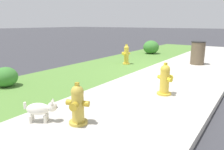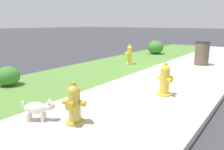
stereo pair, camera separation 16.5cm
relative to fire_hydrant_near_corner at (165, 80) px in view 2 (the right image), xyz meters
The scene contains 10 objects.
ground_plane 2.55m from the fire_hydrant_near_corner, ahead, with size 120.00×120.00×0.00m, color #38383D.
sidewalk_pavement 2.55m from the fire_hydrant_near_corner, ahead, with size 18.00×2.58×0.01m, color #BCB7AD.
grass_verge 3.87m from the fire_hydrant_near_corner, 49.62° to the left, with size 18.00×2.62×0.01m, color #568438.
fire_hydrant_near_corner is the anchor object (origin of this frame).
fire_hydrant_at_driveway 2.23m from the fire_hydrant_near_corner, 164.96° to the left, with size 0.35×0.38×0.68m.
fire_hydrant_far_end 3.73m from the fire_hydrant_near_corner, 43.80° to the left, with size 0.37×0.33×0.77m.
small_white_dog 2.68m from the fire_hydrant_near_corner, 155.39° to the left, with size 0.39×0.47×0.40m.
trash_bin 4.17m from the fire_hydrant_near_corner, ahead, with size 0.53×0.53×0.88m.
shrub_bush_far_verge 6.68m from the fire_hydrant_near_corner, 26.98° to the left, with size 0.80×0.80×0.68m.
shrub_bush_near_lamp 3.87m from the fire_hydrant_near_corner, 114.75° to the left, with size 0.58×0.58×0.49m.
Camera 2 is at (-6.88, -2.12, 1.56)m, focal length 35.00 mm.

